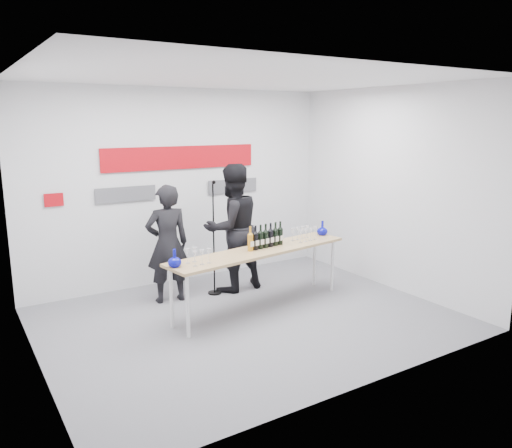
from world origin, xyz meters
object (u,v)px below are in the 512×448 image
presenter_right (232,228)px  mic_stand (214,260)px  tasting_table (260,254)px  presenter_left (167,244)px

presenter_right → mic_stand: (-0.33, -0.03, -0.44)m
tasting_table → presenter_left: 1.31m
mic_stand → tasting_table: bearing=-58.6°
tasting_table → presenter_left: presenter_left is taller
tasting_table → presenter_left: (-0.95, 0.91, 0.07)m
tasting_table → presenter_right: (0.06, 0.86, 0.19)m
presenter_left → mic_stand: 0.76m
tasting_table → presenter_left: bearing=127.8°
mic_stand → presenter_right: bearing=19.8°
tasting_table → mic_stand: size_ratio=1.65×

